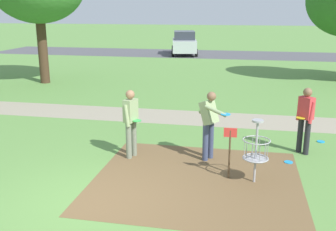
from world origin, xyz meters
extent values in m
plane|color=#5B8942|center=(0.00, 0.00, 0.00)|extent=(160.00, 160.00, 0.00)
cube|color=brown|center=(1.87, 1.47, 0.00)|extent=(4.45, 4.09, 0.01)
cylinder|color=#9E9EA3|center=(3.09, 1.62, 0.68)|extent=(0.05, 0.05, 1.35)
cylinder|color=#9E9EA3|center=(3.09, 1.62, 1.37)|extent=(0.24, 0.24, 0.04)
torus|color=#9E9EA3|center=(3.09, 1.62, 0.95)|extent=(0.58, 0.58, 0.02)
torus|color=#9E9EA3|center=(3.09, 1.62, 0.55)|extent=(0.55, 0.55, 0.03)
cylinder|color=#9E9EA3|center=(3.09, 1.62, 0.53)|extent=(0.48, 0.48, 0.02)
cylinder|color=gray|center=(3.33, 1.62, 0.75)|extent=(0.01, 0.01, 0.40)
cylinder|color=gray|center=(3.28, 1.76, 0.75)|extent=(0.01, 0.01, 0.40)
cylinder|color=gray|center=(3.17, 1.84, 0.75)|extent=(0.01, 0.01, 0.40)
cylinder|color=gray|center=(3.02, 1.84, 0.75)|extent=(0.01, 0.01, 0.40)
cylinder|color=gray|center=(2.90, 1.76, 0.75)|extent=(0.01, 0.01, 0.40)
cylinder|color=gray|center=(2.85, 1.62, 0.75)|extent=(0.01, 0.01, 0.40)
cylinder|color=gray|center=(2.90, 1.48, 0.75)|extent=(0.01, 0.01, 0.40)
cylinder|color=gray|center=(3.02, 1.39, 0.75)|extent=(0.01, 0.01, 0.40)
cylinder|color=gray|center=(3.17, 1.39, 0.75)|extent=(0.01, 0.01, 0.40)
cylinder|color=gray|center=(3.28, 1.48, 0.75)|extent=(0.01, 0.01, 0.40)
cylinder|color=#4C3823|center=(2.54, 1.72, 0.55)|extent=(0.04, 0.04, 1.10)
cube|color=red|center=(2.54, 1.72, 1.05)|extent=(0.28, 0.03, 0.20)
cylinder|color=slate|center=(0.13, 2.63, 0.46)|extent=(0.14, 0.14, 0.92)
cylinder|color=slate|center=(0.06, 2.43, 0.46)|extent=(0.14, 0.14, 0.92)
cube|color=#93A875|center=(0.09, 2.53, 1.20)|extent=(0.32, 0.41, 0.56)
sphere|color=#9E7051|center=(0.09, 2.53, 1.60)|extent=(0.22, 0.22, 0.22)
cylinder|color=#93A875|center=(0.17, 2.70, 1.12)|extent=(0.18, 0.14, 0.55)
cylinder|color=#93A875|center=(0.05, 2.34, 1.12)|extent=(0.18, 0.14, 0.55)
cylinder|color=green|center=(0.26, 2.47, 0.97)|extent=(0.22, 0.22, 0.02)
cylinder|color=#384260|center=(2.04, 2.84, 0.46)|extent=(0.14, 0.14, 0.92)
cylinder|color=#384260|center=(1.93, 2.65, 0.46)|extent=(0.14, 0.14, 0.92)
cube|color=#93A875|center=(1.98, 2.74, 1.20)|extent=(0.51, 0.50, 0.60)
sphere|color=brown|center=(2.03, 2.71, 1.60)|extent=(0.22, 0.22, 0.22)
cylinder|color=#93A875|center=(2.16, 2.45, 1.32)|extent=(0.55, 0.38, 0.21)
cylinder|color=#1E93DB|center=(2.40, 2.31, 1.29)|extent=(0.22, 0.22, 0.02)
cylinder|color=#93A875|center=(1.91, 2.98, 1.25)|extent=(0.46, 0.32, 0.37)
cylinder|color=#232328|center=(4.40, 3.56, 0.46)|extent=(0.14, 0.14, 0.92)
cylinder|color=#232328|center=(4.25, 3.72, 0.46)|extent=(0.14, 0.14, 0.92)
cube|color=#D1383D|center=(4.33, 3.64, 1.20)|extent=(0.41, 0.41, 0.56)
sphere|color=brown|center=(4.33, 3.64, 1.60)|extent=(0.22, 0.22, 0.22)
cylinder|color=#D1383D|center=(4.44, 3.49, 1.12)|extent=(0.18, 0.18, 0.55)
cylinder|color=#D1383D|center=(4.18, 3.77, 1.12)|extent=(0.18, 0.18, 0.55)
cylinder|color=gold|center=(4.20, 3.52, 0.97)|extent=(0.22, 0.22, 0.02)
cylinder|color=#1E93DB|center=(3.92, 2.90, 0.01)|extent=(0.21, 0.21, 0.02)
cylinder|color=#1E93DB|center=(4.96, 4.64, 0.01)|extent=(0.21, 0.21, 0.02)
cylinder|color=#422D1E|center=(-6.98, 11.38, 1.55)|extent=(0.46, 0.46, 3.09)
cube|color=#4C4C51|center=(0.00, 25.40, 0.00)|extent=(36.00, 6.00, 0.01)
cube|color=#B2B7BC|center=(-2.08, 24.65, 0.75)|extent=(2.53, 4.46, 0.90)
cube|color=#2D333D|center=(-2.08, 24.65, 1.52)|extent=(1.95, 2.43, 0.64)
cylinder|color=black|center=(-3.20, 25.76, 0.30)|extent=(0.29, 0.62, 0.60)
cylinder|color=black|center=(-1.43, 26.09, 0.30)|extent=(0.29, 0.62, 0.60)
cylinder|color=black|center=(-2.73, 23.20, 0.30)|extent=(0.29, 0.62, 0.60)
cylinder|color=black|center=(-0.96, 23.53, 0.30)|extent=(0.29, 0.62, 0.60)
cube|color=gray|center=(0.00, 6.40, 0.00)|extent=(40.00, 1.81, 0.00)
camera|label=1|loc=(2.79, -6.34, 3.62)|focal=41.93mm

